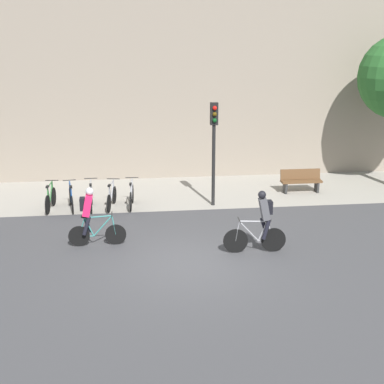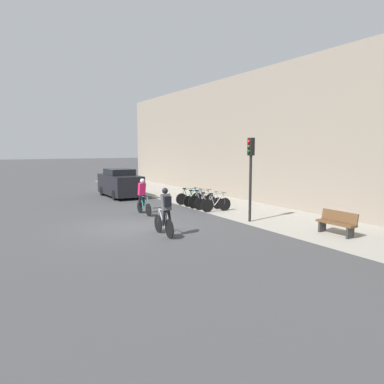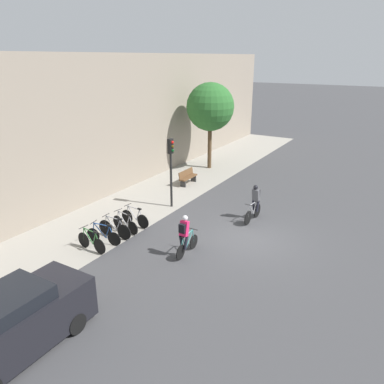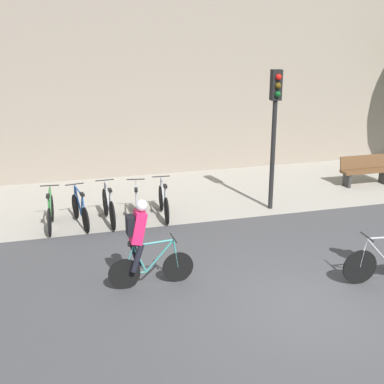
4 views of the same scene
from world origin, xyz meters
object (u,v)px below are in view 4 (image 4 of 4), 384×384
at_px(parked_bike_1, 80,210).
at_px(parked_bike_3, 137,205).
at_px(cyclist_pink, 141,241).
at_px(parked_bike_4, 164,202).
at_px(bench, 365,170).
at_px(parked_bike_0, 51,212).
at_px(parked_bike_2, 109,207).
at_px(traffic_light_pole, 275,115).

relative_size(parked_bike_1, parked_bike_3, 1.00).
bearing_deg(cyclist_pink, parked_bike_4, 71.14).
bearing_deg(bench, parked_bike_0, -173.40).
bearing_deg(parked_bike_2, parked_bike_0, -180.00).
relative_size(parked_bike_0, parked_bike_1, 0.99).
bearing_deg(parked_bike_4, parked_bike_1, -179.96).
relative_size(parked_bike_0, parked_bike_2, 0.94).
distance_m(parked_bike_2, traffic_light_pole, 4.79).
bearing_deg(bench, cyclist_pink, -149.23).
distance_m(parked_bike_0, parked_bike_1, 0.70).
height_order(parked_bike_3, traffic_light_pole, traffic_light_pole).
height_order(cyclist_pink, parked_bike_2, cyclist_pink).
bearing_deg(parked_bike_1, bench, 7.14).
relative_size(traffic_light_pole, bench, 2.33).
bearing_deg(parked_bike_0, cyclist_pink, -65.52).
height_order(parked_bike_4, bench, parked_bike_4).
distance_m(parked_bike_0, parked_bike_4, 2.80).
bearing_deg(cyclist_pink, parked_bike_1, 104.33).
bearing_deg(parked_bike_4, parked_bike_3, -179.89).
distance_m(parked_bike_0, bench, 9.38).
height_order(parked_bike_3, parked_bike_4, parked_bike_4).
relative_size(parked_bike_1, parked_bike_4, 0.98).
xyz_separation_m(cyclist_pink, parked_bike_1, (-0.90, 3.51, -0.56)).
distance_m(cyclist_pink, parked_bike_3, 3.59).
relative_size(parked_bike_3, parked_bike_4, 0.98).
xyz_separation_m(parked_bike_2, traffic_light_pole, (4.29, -0.15, 2.12)).
bearing_deg(traffic_light_pole, parked_bike_3, 177.71).
bearing_deg(parked_bike_3, bench, 8.50).
bearing_deg(traffic_light_pole, parked_bike_0, 178.54).
bearing_deg(parked_bike_4, cyclist_pink, -108.86).
xyz_separation_m(parked_bike_3, parked_bike_4, (0.70, 0.00, 0.02)).
bearing_deg(parked_bike_0, traffic_light_pole, -1.46).
xyz_separation_m(parked_bike_1, traffic_light_pole, (4.99, -0.14, 2.15)).
distance_m(cyclist_pink, parked_bike_0, 3.90).
distance_m(cyclist_pink, parked_bike_2, 3.56).
bearing_deg(parked_bike_1, traffic_light_pole, -1.65).
height_order(parked_bike_2, parked_bike_3, parked_bike_2).
distance_m(parked_bike_1, parked_bike_3, 1.40).
distance_m(parked_bike_1, traffic_light_pole, 5.43).
bearing_deg(parked_bike_4, parked_bike_2, 179.99).
height_order(parked_bike_0, parked_bike_3, parked_bike_0).
bearing_deg(parked_bike_2, parked_bike_3, -0.13).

